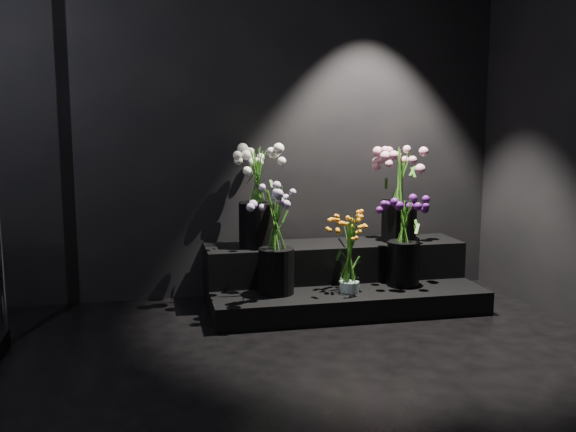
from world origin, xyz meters
name	(u,v)px	position (x,y,z in m)	size (l,w,h in m)	color
floor	(292,414)	(0.00, 0.00, 0.00)	(4.00, 4.00, 0.00)	black
wall_back	(231,104)	(0.00, 2.00, 1.40)	(4.00, 4.00, 0.00)	black
display_riser	(339,279)	(0.70, 1.63, 0.17)	(1.86, 0.82, 0.41)	black
bouquet_orange_bells	(350,252)	(0.69, 1.34, 0.43)	(0.31, 0.31, 0.53)	white
bouquet_lilac	(276,235)	(0.21, 1.42, 0.55)	(0.40, 0.40, 0.70)	black
bouquet_purple	(404,233)	(1.11, 1.43, 0.52)	(0.33, 0.33, 0.63)	black
bouquet_cream_roses	(257,190)	(0.14, 1.74, 0.81)	(0.50, 0.50, 0.68)	black
bouquet_pink_roses	(400,188)	(1.18, 1.71, 0.80)	(0.47, 0.47, 0.68)	black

